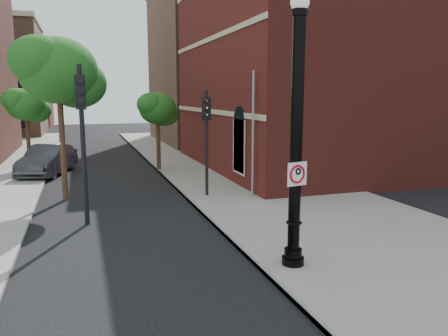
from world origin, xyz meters
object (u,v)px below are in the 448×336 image
object	(u,v)px
lamppost	(296,148)
traffic_signal_right	(206,126)
no_parking_sign	(297,174)
traffic_signal_left	(82,119)
parked_car	(48,160)

from	to	relation	value
lamppost	traffic_signal_right	size ratio (longest dim) A/B	1.47
traffic_signal_right	no_parking_sign	bearing A→B (deg)	-112.57
lamppost	traffic_signal_left	distance (m)	7.59
traffic_signal_left	lamppost	bearing A→B (deg)	-47.95
traffic_signal_left	traffic_signal_right	size ratio (longest dim) A/B	1.17
no_parking_sign	parked_car	distance (m)	17.95
parked_car	lamppost	bearing A→B (deg)	-50.27
no_parking_sign	traffic_signal_left	bearing A→B (deg)	117.96
traffic_signal_left	parked_car	bearing A→B (deg)	101.07
traffic_signal_left	traffic_signal_right	xyz separation A→B (m)	(5.03, 2.54, -0.54)
parked_car	traffic_signal_right	xyz separation A→B (m)	(6.91, -8.10, 2.28)
parked_car	traffic_signal_right	bearing A→B (deg)	-32.53
no_parking_sign	traffic_signal_right	xyz separation A→B (m)	(0.10, 8.42, 0.59)
lamppost	traffic_signal_right	distance (m)	8.25
lamppost	parked_car	size ratio (longest dim) A/B	1.34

